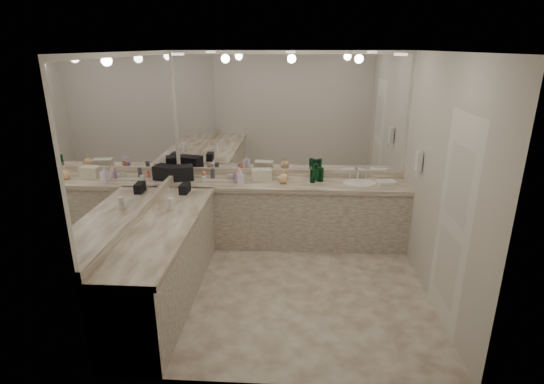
# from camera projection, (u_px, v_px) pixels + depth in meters

# --- Properties ---
(floor) EXTENTS (3.20, 3.20, 0.00)m
(floor) POSITION_uv_depth(u_px,v_px,m) (286.00, 287.00, 4.92)
(floor) COLOR beige
(floor) RESTS_ON ground
(ceiling) EXTENTS (3.20, 3.20, 0.00)m
(ceiling) POSITION_uv_depth(u_px,v_px,m) (289.00, 52.00, 4.07)
(ceiling) COLOR white
(ceiling) RESTS_ON floor
(wall_back) EXTENTS (3.20, 0.02, 2.60)m
(wall_back) POSITION_uv_depth(u_px,v_px,m) (290.00, 148.00, 5.91)
(wall_back) COLOR beige
(wall_back) RESTS_ON floor
(wall_left) EXTENTS (0.02, 3.00, 2.60)m
(wall_left) POSITION_uv_depth(u_px,v_px,m) (140.00, 178.00, 4.59)
(wall_left) COLOR beige
(wall_left) RESTS_ON floor
(wall_right) EXTENTS (0.02, 3.00, 2.60)m
(wall_right) POSITION_uv_depth(u_px,v_px,m) (441.00, 183.00, 4.41)
(wall_right) COLOR beige
(wall_right) RESTS_ON floor
(vanity_back_base) EXTENTS (3.20, 0.60, 0.84)m
(vanity_back_base) POSITION_uv_depth(u_px,v_px,m) (289.00, 215.00, 5.92)
(vanity_back_base) COLOR beige
(vanity_back_base) RESTS_ON floor
(vanity_back_top) EXTENTS (3.20, 0.64, 0.06)m
(vanity_back_top) POSITION_uv_depth(u_px,v_px,m) (289.00, 184.00, 5.76)
(vanity_back_top) COLOR beige
(vanity_back_top) RESTS_ON vanity_back_base
(vanity_left_base) EXTENTS (0.60, 2.40, 0.84)m
(vanity_left_base) POSITION_uv_depth(u_px,v_px,m) (165.00, 264.00, 4.57)
(vanity_left_base) COLOR beige
(vanity_left_base) RESTS_ON floor
(vanity_left_top) EXTENTS (0.64, 2.42, 0.06)m
(vanity_left_top) POSITION_uv_depth(u_px,v_px,m) (163.00, 226.00, 4.43)
(vanity_left_top) COLOR beige
(vanity_left_top) RESTS_ON vanity_left_base
(backsplash_back) EXTENTS (3.20, 0.04, 0.10)m
(backsplash_back) POSITION_uv_depth(u_px,v_px,m) (289.00, 173.00, 6.01)
(backsplash_back) COLOR beige
(backsplash_back) RESTS_ON vanity_back_top
(backsplash_left) EXTENTS (0.04, 3.00, 0.10)m
(backsplash_left) POSITION_uv_depth(u_px,v_px,m) (145.00, 208.00, 4.70)
(backsplash_left) COLOR beige
(backsplash_left) RESTS_ON vanity_left_top
(mirror_back) EXTENTS (3.12, 0.01, 1.55)m
(mirror_back) POSITION_uv_depth(u_px,v_px,m) (290.00, 114.00, 5.75)
(mirror_back) COLOR white
(mirror_back) RESTS_ON wall_back
(mirror_left) EXTENTS (0.01, 2.92, 1.55)m
(mirror_left) POSITION_uv_depth(u_px,v_px,m) (136.00, 135.00, 4.43)
(mirror_left) COLOR white
(mirror_left) RESTS_ON wall_left
(sink) EXTENTS (0.44, 0.44, 0.03)m
(sink) POSITION_uv_depth(u_px,v_px,m) (359.00, 184.00, 5.71)
(sink) COLOR white
(sink) RESTS_ON vanity_back_top
(faucet) EXTENTS (0.24, 0.16, 0.14)m
(faucet) POSITION_uv_depth(u_px,v_px,m) (358.00, 174.00, 5.89)
(faucet) COLOR silver
(faucet) RESTS_ON vanity_back_top
(wall_phone) EXTENTS (0.06, 0.10, 0.24)m
(wall_phone) POSITION_uv_depth(u_px,v_px,m) (419.00, 161.00, 5.06)
(wall_phone) COLOR white
(wall_phone) RESTS_ON wall_right
(door) EXTENTS (0.02, 0.82, 2.10)m
(door) POSITION_uv_depth(u_px,v_px,m) (453.00, 224.00, 4.02)
(door) COLOR white
(door) RESTS_ON wall_right
(black_toiletry_bag) EXTENTS (0.39, 0.30, 0.19)m
(black_toiletry_bag) POSITION_uv_depth(u_px,v_px,m) (181.00, 173.00, 5.83)
(black_toiletry_bag) COLOR black
(black_toiletry_bag) RESTS_ON vanity_back_top
(black_bag_spill) EXTENTS (0.11, 0.22, 0.12)m
(black_bag_spill) POSITION_uv_depth(u_px,v_px,m) (185.00, 189.00, 5.32)
(black_bag_spill) COLOR black
(black_bag_spill) RESTS_ON vanity_left_top
(cream_cosmetic_case) EXTENTS (0.29, 0.20, 0.16)m
(cream_cosmetic_case) POSITION_uv_depth(u_px,v_px,m) (262.00, 174.00, 5.83)
(cream_cosmetic_case) COLOR beige
(cream_cosmetic_case) RESTS_ON vanity_back_top
(hand_towel) EXTENTS (0.26, 0.19, 0.04)m
(hand_towel) POSITION_uv_depth(u_px,v_px,m) (386.00, 182.00, 5.68)
(hand_towel) COLOR white
(hand_towel) RESTS_ON vanity_back_top
(lotion_left) EXTENTS (0.06, 0.06, 0.15)m
(lotion_left) POSITION_uv_depth(u_px,v_px,m) (171.00, 204.00, 4.75)
(lotion_left) COLOR white
(lotion_left) RESTS_ON vanity_left_top
(soap_bottle_a) EXTENTS (0.09, 0.09, 0.18)m
(soap_bottle_a) POSITION_uv_depth(u_px,v_px,m) (239.00, 173.00, 5.84)
(soap_bottle_a) COLOR white
(soap_bottle_a) RESTS_ON vanity_back_top
(soap_bottle_b) EXTENTS (0.12, 0.12, 0.21)m
(soap_bottle_b) POSITION_uv_depth(u_px,v_px,m) (240.00, 176.00, 5.68)
(soap_bottle_b) COLOR white
(soap_bottle_b) RESTS_ON vanity_back_top
(soap_bottle_c) EXTENTS (0.16, 0.16, 0.18)m
(soap_bottle_c) POSITION_uv_depth(u_px,v_px,m) (283.00, 177.00, 5.69)
(soap_bottle_c) COLOR #EDBC7F
(soap_bottle_c) RESTS_ON vanity_back_top
(green_bottle_0) EXTENTS (0.07, 0.07, 0.19)m
(green_bottle_0) POSITION_uv_depth(u_px,v_px,m) (313.00, 176.00, 5.72)
(green_bottle_0) COLOR #0D5428
(green_bottle_0) RESTS_ON vanity_back_top
(green_bottle_1) EXTENTS (0.07, 0.07, 0.22)m
(green_bottle_1) POSITION_uv_depth(u_px,v_px,m) (315.00, 172.00, 5.86)
(green_bottle_1) COLOR #0D5428
(green_bottle_1) RESTS_ON vanity_back_top
(green_bottle_2) EXTENTS (0.06, 0.06, 0.20)m
(green_bottle_2) POSITION_uv_depth(u_px,v_px,m) (321.00, 175.00, 5.75)
(green_bottle_2) COLOR #0D5428
(green_bottle_2) RESTS_ON vanity_back_top
(green_bottle_3) EXTENTS (0.07, 0.07, 0.19)m
(green_bottle_3) POSITION_uv_depth(u_px,v_px,m) (319.00, 174.00, 5.78)
(green_bottle_3) COLOR #0D5428
(green_bottle_3) RESTS_ON vanity_back_top
(amenity_bottle_0) EXTENTS (0.06, 0.06, 0.06)m
(amenity_bottle_0) POSITION_uv_depth(u_px,v_px,m) (230.00, 176.00, 5.91)
(amenity_bottle_0) COLOR silver
(amenity_bottle_0) RESTS_ON vanity_back_top
(amenity_bottle_1) EXTENTS (0.05, 0.05, 0.09)m
(amenity_bottle_1) POSITION_uv_depth(u_px,v_px,m) (235.00, 177.00, 5.82)
(amenity_bottle_1) COLOR #9966B2
(amenity_bottle_1) RESTS_ON vanity_back_top
(amenity_bottle_2) EXTENTS (0.06, 0.06, 0.14)m
(amenity_bottle_2) POSITION_uv_depth(u_px,v_px,m) (213.00, 174.00, 5.91)
(amenity_bottle_2) COLOR #3F3F4C
(amenity_bottle_2) RESTS_ON vanity_back_top
(amenity_bottle_3) EXTENTS (0.05, 0.05, 0.07)m
(amenity_bottle_3) POSITION_uv_depth(u_px,v_px,m) (311.00, 179.00, 5.77)
(amenity_bottle_3) COLOR #9966B2
(amenity_bottle_3) RESTS_ON vanity_back_top
(amenity_bottle_4) EXTENTS (0.05, 0.05, 0.10)m
(amenity_bottle_4) POSITION_uv_depth(u_px,v_px,m) (204.00, 175.00, 5.91)
(amenity_bottle_4) COLOR #E57F66
(amenity_bottle_4) RESTS_ON vanity_back_top
(amenity_bottle_5) EXTENTS (0.06, 0.06, 0.08)m
(amenity_bottle_5) POSITION_uv_depth(u_px,v_px,m) (204.00, 179.00, 5.76)
(amenity_bottle_5) COLOR silver
(amenity_bottle_5) RESTS_ON vanity_back_top
(amenity_bottle_6) EXTENTS (0.05, 0.05, 0.13)m
(amenity_bottle_6) POSITION_uv_depth(u_px,v_px,m) (238.00, 174.00, 5.87)
(amenity_bottle_6) COLOR #E57F66
(amenity_bottle_6) RESTS_ON vanity_back_top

